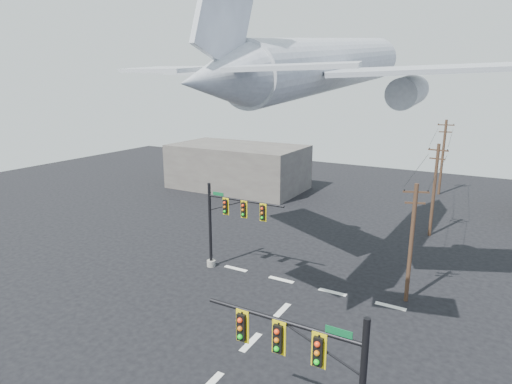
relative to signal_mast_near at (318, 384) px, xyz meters
The scene contains 9 objects.
lane_markings 10.45m from the signal_mast_near, 130.26° to the left, with size 14.00×21.20×0.01m.
signal_mast_near is the anchor object (origin of this frame).
signal_mast_far 18.47m from the signal_mast_near, 133.19° to the left, with size 6.71×0.75×6.84m.
utility_pole_a 15.37m from the signal_mast_near, 88.33° to the left, with size 1.56×0.68×8.11m.
utility_pole_b 29.71m from the signal_mast_near, 90.08° to the left, with size 1.79×0.37×8.87m.
utility_pole_c 47.06m from the signal_mast_near, 91.58° to the left, with size 1.99×0.45×9.75m.
power_lines 31.51m from the signal_mast_near, 90.50° to the left, with size 3.38×31.66×0.78m.
airliner 20.46m from the signal_mast_near, 110.04° to the left, with size 29.22×30.67×7.99m.
building_left 45.44m from the signal_mast_near, 125.32° to the left, with size 18.00×10.00×6.00m, color #615D55.
Camera 1 is at (10.71, -14.44, 14.25)m, focal length 30.00 mm.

